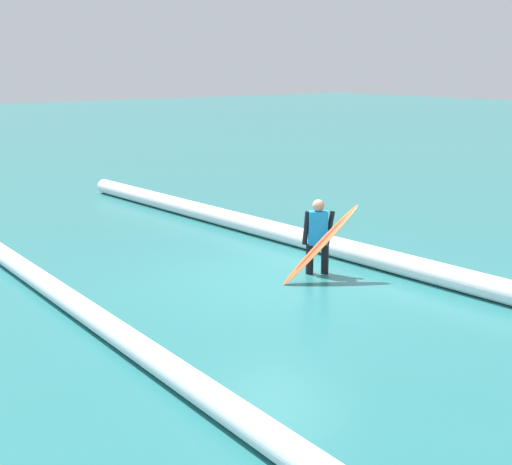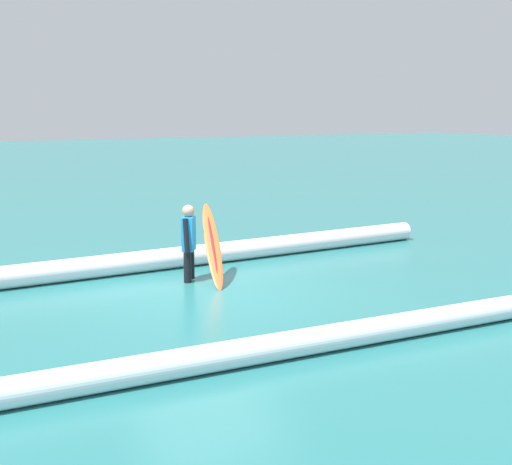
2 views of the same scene
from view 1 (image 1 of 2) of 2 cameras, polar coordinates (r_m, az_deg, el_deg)
ground_plane at (r=12.50m, az=1.27°, el=-4.04°), size 121.36×121.36×0.00m
surfer at (r=12.86m, az=5.00°, el=-0.05°), size 0.36×0.54×1.38m
surfboard at (r=12.47m, az=5.24°, el=-0.97°), size 0.65×1.48×1.35m
wave_crest_foreground at (r=15.07m, az=2.80°, el=-0.21°), size 16.33×1.15×0.41m
wave_crest_midground at (r=9.47m, az=-9.67°, el=-8.95°), size 24.47×1.01×0.34m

